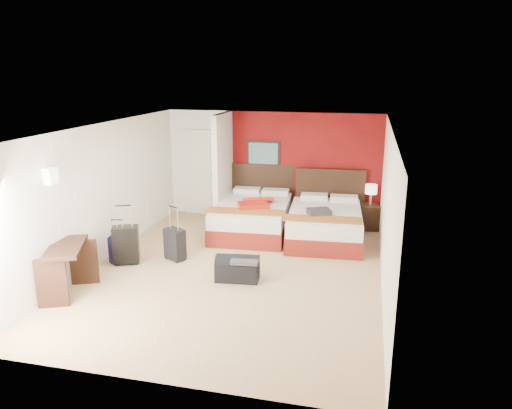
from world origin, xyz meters
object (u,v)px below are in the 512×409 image
(duffel_bag, at_px, (237,270))
(desk, at_px, (68,270))
(bed_left, at_px, (252,218))
(bed_right, at_px, (325,225))
(suitcase_black, at_px, (126,246))
(table_lamp, at_px, (371,195))
(suitcase_navy, at_px, (119,250))
(nightstand, at_px, (369,217))
(red_suitcase_open, at_px, (256,203))
(suitcase_charcoal, at_px, (175,245))

(duffel_bag, xyz_separation_m, desk, (-2.40, -1.14, 0.23))
(bed_left, height_order, duffel_bag, bed_left)
(desk, bearing_deg, bed_right, 20.84)
(suitcase_black, xyz_separation_m, desk, (-0.25, -1.36, 0.07))
(table_lamp, height_order, suitcase_black, table_lamp)
(table_lamp, relative_size, suitcase_navy, 0.96)
(bed_right, distance_m, suitcase_navy, 4.10)
(nightstand, bearing_deg, red_suitcase_open, -166.65)
(suitcase_navy, distance_m, duffel_bag, 2.30)
(nightstand, relative_size, suitcase_charcoal, 0.99)
(nightstand, height_order, suitcase_navy, nightstand)
(nightstand, bearing_deg, suitcase_navy, -153.40)
(nightstand, bearing_deg, bed_left, -169.50)
(red_suitcase_open, bearing_deg, bed_right, -24.02)
(bed_left, distance_m, desk, 4.13)
(table_lamp, bearing_deg, suitcase_charcoal, -142.68)
(suitcase_black, bearing_deg, suitcase_charcoal, 2.52)
(nightstand, relative_size, desk, 0.57)
(red_suitcase_open, height_order, suitcase_black, red_suitcase_open)
(bed_right, xyz_separation_m, nightstand, (0.89, 0.93, -0.04))
(desk, bearing_deg, red_suitcase_open, 35.34)
(bed_left, height_order, nightstand, bed_left)
(suitcase_black, height_order, duffel_bag, suitcase_black)
(suitcase_navy, xyz_separation_m, duffel_bag, (2.29, -0.23, -0.06))
(bed_left, xyz_separation_m, suitcase_black, (-1.82, -2.21, 0.01))
(suitcase_black, bearing_deg, table_lamp, 12.88)
(bed_right, xyz_separation_m, red_suitcase_open, (-1.47, 0.02, 0.39))
(suitcase_charcoal, bearing_deg, suitcase_navy, -129.88)
(red_suitcase_open, distance_m, desk, 4.11)
(bed_left, relative_size, duffel_bag, 3.03)
(desk, bearing_deg, bed_left, 37.25)
(suitcase_navy, bearing_deg, suitcase_charcoal, 11.73)
(bed_right, height_order, table_lamp, table_lamp)
(bed_right, relative_size, suitcase_navy, 4.45)
(suitcase_charcoal, xyz_separation_m, duffel_bag, (1.36, -0.59, -0.10))
(red_suitcase_open, xyz_separation_m, suitcase_black, (-1.92, -2.11, -0.37))
(red_suitcase_open, xyz_separation_m, suitcase_navy, (-2.06, -2.11, -0.47))
(suitcase_black, bearing_deg, duffel_bag, -28.38)
(red_suitcase_open, distance_m, suitcase_navy, 2.99)
(bed_left, bearing_deg, table_lamp, 14.67)
(bed_left, xyz_separation_m, bed_right, (1.57, -0.12, -0.01))
(suitcase_charcoal, relative_size, desk, 0.57)
(red_suitcase_open, bearing_deg, table_lamp, -2.13)
(suitcase_charcoal, bearing_deg, suitcase_black, -126.34)
(red_suitcase_open, xyz_separation_m, desk, (-2.17, -3.48, -0.29))
(suitcase_black, bearing_deg, red_suitcase_open, 25.42)
(bed_right, height_order, red_suitcase_open, red_suitcase_open)
(nightstand, xyz_separation_m, duffel_bag, (-2.13, -3.25, -0.10))
(red_suitcase_open, distance_m, duffel_bag, 2.41)
(table_lamp, xyz_separation_m, suitcase_navy, (-4.42, -3.03, -0.55))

